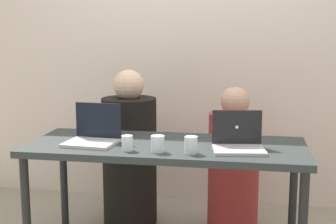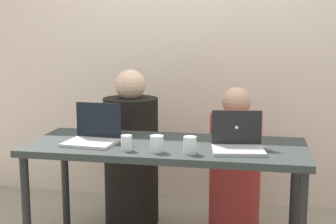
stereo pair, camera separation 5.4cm
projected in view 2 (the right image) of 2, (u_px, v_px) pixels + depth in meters
name	position (u px, v px, depth m)	size (l,w,h in m)	color
back_wall	(195.00, 44.00, 3.83)	(4.50, 0.10, 2.63)	beige
desk	(166.00, 156.00, 2.78)	(1.64, 0.66, 0.76)	#282E2D
person_on_left	(131.00, 156.00, 3.45)	(0.49, 0.49, 1.14)	black
person_on_right	(235.00, 168.00, 3.31)	(0.41, 0.41, 1.03)	#A02F2D
laptop_front_right	(238.00, 142.00, 2.60)	(0.31, 0.27, 0.21)	#B5B5B8
laptop_front_left	(93.00, 134.00, 2.78)	(0.31, 0.28, 0.23)	silver
water_glass_center	(157.00, 145.00, 2.57)	(0.08, 0.08, 0.09)	silver
water_glass_right	(190.00, 146.00, 2.53)	(0.07, 0.07, 0.09)	silver
water_glass_left	(127.00, 144.00, 2.60)	(0.06, 0.06, 0.09)	white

